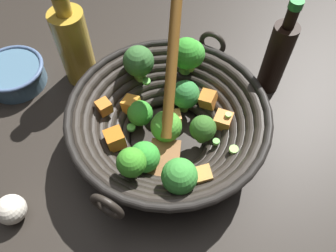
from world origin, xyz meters
name	(u,v)px	position (x,y,z in m)	size (l,w,h in m)	color
ground_plane	(168,140)	(0.00, 0.00, 0.00)	(4.00, 4.00, 0.00)	#28231E
wok	(168,120)	(0.00, 0.00, 0.06)	(0.38, 0.34, 0.25)	black
soy_sauce_bottle	(277,56)	(0.20, -0.14, 0.08)	(0.05, 0.05, 0.20)	black
cooking_oil_bottle	(74,45)	(0.08, 0.23, 0.09)	(0.06, 0.06, 0.21)	gold
prep_bowl	(14,74)	(0.01, 0.34, 0.02)	(0.13, 0.13, 0.05)	slate
garlic_bulb	(11,209)	(-0.22, 0.17, 0.02)	(0.05, 0.05, 0.05)	silver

